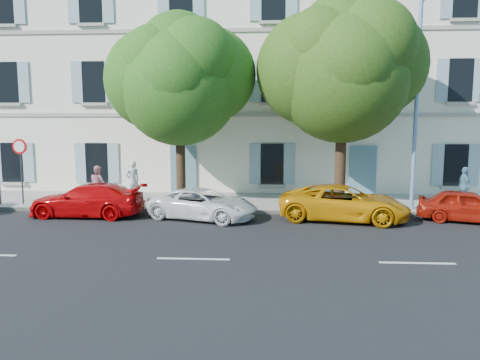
# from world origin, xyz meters

# --- Properties ---
(ground) EXTENTS (90.00, 90.00, 0.00)m
(ground) POSITION_xyz_m (0.00, 0.00, 0.00)
(ground) COLOR black
(sidewalk) EXTENTS (36.00, 4.50, 0.15)m
(sidewalk) POSITION_xyz_m (0.00, 4.45, 0.07)
(sidewalk) COLOR #A09E96
(sidewalk) RESTS_ON ground
(kerb) EXTENTS (36.00, 0.16, 0.16)m
(kerb) POSITION_xyz_m (0.00, 2.28, 0.08)
(kerb) COLOR #9E998E
(kerb) RESTS_ON ground
(building) EXTENTS (28.00, 7.00, 12.00)m
(building) POSITION_xyz_m (0.00, 10.20, 6.00)
(building) COLOR white
(building) RESTS_ON ground
(car_red_coupe) EXTENTS (4.54, 2.04, 1.29)m
(car_red_coupe) POSITION_xyz_m (-5.06, 1.34, 0.65)
(car_red_coupe) COLOR #C40508
(car_red_coupe) RESTS_ON ground
(car_white_coupe) EXTENTS (4.56, 3.12, 1.16)m
(car_white_coupe) POSITION_xyz_m (-0.45, 1.13, 0.58)
(car_white_coupe) COLOR white
(car_white_coupe) RESTS_ON ground
(car_yellow_supercar) EXTENTS (5.13, 3.09, 1.33)m
(car_yellow_supercar) POSITION_xyz_m (4.88, 1.24, 0.67)
(car_yellow_supercar) COLOR orange
(car_yellow_supercar) RESTS_ON ground
(car_red_hatchback) EXTENTS (3.80, 2.48, 1.20)m
(car_red_hatchback) POSITION_xyz_m (9.40, 1.21, 0.60)
(car_red_hatchback) COLOR #9C1609
(car_red_hatchback) RESTS_ON ground
(tree_left) EXTENTS (5.03, 5.03, 7.80)m
(tree_left) POSITION_xyz_m (-1.71, 3.35, 5.17)
(tree_left) COLOR #3A2819
(tree_left) RESTS_ON sidewalk
(tree_right) EXTENTS (5.42, 5.42, 8.34)m
(tree_right) POSITION_xyz_m (4.99, 3.19, 5.50)
(tree_right) COLOR #3A2819
(tree_right) RESTS_ON sidewalk
(road_sign) EXTENTS (0.65, 0.11, 2.81)m
(road_sign) POSITION_xyz_m (-8.51, 2.91, 2.18)
(road_sign) COLOR #383A3D
(road_sign) RESTS_ON sidewalk
(street_lamp) EXTENTS (0.29, 1.75, 8.23)m
(street_lamp) POSITION_xyz_m (7.88, 2.75, 4.81)
(street_lamp) COLOR #7293BF
(street_lamp) RESTS_ON sidewalk
(pedestrian_a) EXTENTS (0.77, 0.73, 1.77)m
(pedestrian_a) POSITION_xyz_m (-4.09, 4.28, 1.04)
(pedestrian_a) COLOR silver
(pedestrian_a) RESTS_ON sidewalk
(pedestrian_b) EXTENTS (0.96, 0.96, 1.56)m
(pedestrian_b) POSITION_xyz_m (-5.67, 4.21, 0.93)
(pedestrian_b) COLOR pink
(pedestrian_b) RESTS_ON sidewalk
(pedestrian_c) EXTENTS (0.41, 0.97, 1.66)m
(pedestrian_c) POSITION_xyz_m (10.24, 3.64, 0.98)
(pedestrian_c) COLOR teal
(pedestrian_c) RESTS_ON sidewalk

